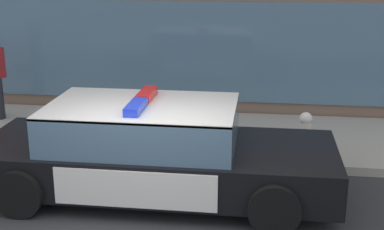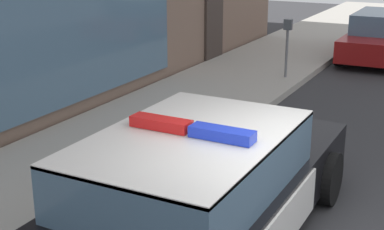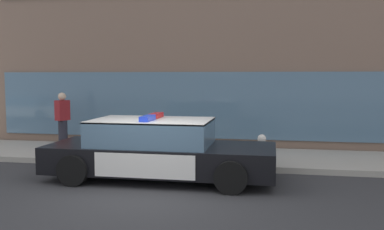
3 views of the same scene
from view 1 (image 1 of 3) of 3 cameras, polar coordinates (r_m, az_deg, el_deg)
sidewalk at (r=10.41m, az=-0.89°, el=-2.16°), size 48.00×2.84×0.15m
police_cruiser at (r=7.91m, az=-4.17°, el=-3.80°), size 5.17×2.15×1.49m
fire_hydrant at (r=9.39m, az=11.87°, el=-1.92°), size 0.34×0.39×0.73m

